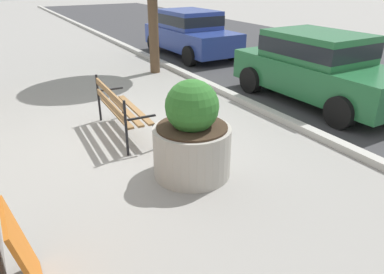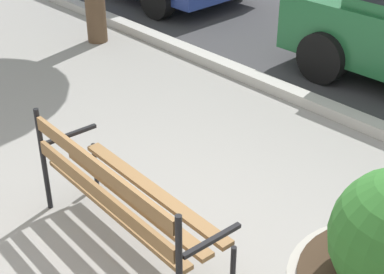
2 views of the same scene
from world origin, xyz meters
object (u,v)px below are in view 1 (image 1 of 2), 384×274
(park_bench, at_px, (119,107))
(concrete_planter, at_px, (192,137))
(parked_car_blue, at_px, (190,32))
(leaning_signboard, at_px, (24,253))
(parked_car_green, at_px, (318,65))

(park_bench, bearing_deg, concrete_planter, 12.61)
(parked_car_blue, bearing_deg, leaning_signboard, -37.28)
(parked_car_green, bearing_deg, concrete_planter, -69.57)
(concrete_planter, height_order, leaning_signboard, concrete_planter)
(park_bench, distance_m, concrete_planter, 1.96)
(parked_car_blue, xyz_separation_m, leaning_signboard, (8.62, -6.56, -0.39))
(park_bench, xyz_separation_m, leaning_signboard, (3.09, -1.98, -0.09))
(concrete_planter, xyz_separation_m, leaning_signboard, (1.17, -2.41, -0.14))
(concrete_planter, distance_m, leaning_signboard, 2.69)
(parked_car_blue, height_order, leaning_signboard, parked_car_blue)
(concrete_planter, bearing_deg, parked_car_blue, 150.86)
(concrete_planter, distance_m, parked_car_green, 4.44)
(park_bench, xyz_separation_m, parked_car_green, (0.36, 4.58, 0.30))
(parked_car_blue, relative_size, leaning_signboard, 4.60)
(park_bench, distance_m, parked_car_green, 4.61)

